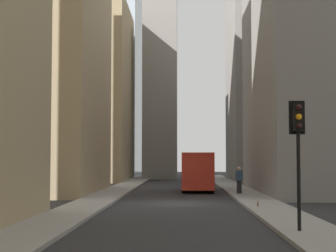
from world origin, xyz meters
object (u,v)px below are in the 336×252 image
sedan_silver (193,176)px  traffic_light_foreground (298,134)px  discarded_bottle (258,204)px  pedestrian (239,179)px  delivery_truck (197,172)px

sedan_silver → traffic_light_foreground: bearing=-175.7°
traffic_light_foreground → discarded_bottle: (8.56, 0.13, -2.97)m
sedan_silver → pedestrian: 17.34m
sedan_silver → delivery_truck: bearing=-180.0°
delivery_truck → pedestrian: bearing=-148.9°
sedan_silver → traffic_light_foreground: 35.58m
traffic_light_foreground → pedestrian: bearing=0.0°
delivery_truck → pedestrian: size_ratio=3.68×
traffic_light_foreground → pedestrian: size_ratio=2.39×
sedan_silver → traffic_light_foreground: size_ratio=1.03×
sedan_silver → discarded_bottle: size_ratio=15.93×
traffic_light_foreground → pedestrian: (18.26, 0.01, -2.12)m
delivery_truck → discarded_bottle: 14.37m
sedan_silver → discarded_bottle: bearing=-174.6°
pedestrian → discarded_bottle: pedestrian is taller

